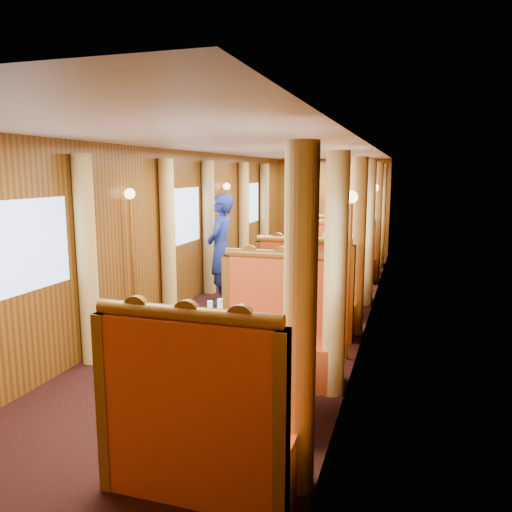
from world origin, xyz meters
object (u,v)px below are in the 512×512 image
at_px(tea_tray, 231,337).
at_px(steward, 221,249).
at_px(banquette_near_aft, 277,338).
at_px(banquette_mid_aft, 330,274).
at_px(rose_vase_far, 347,229).
at_px(teapot_left, 220,333).
at_px(teapot_back, 234,328).
at_px(banquette_far_aft, 353,246).
at_px(passenger, 328,258).
at_px(table_mid, 319,290).
at_px(teapot_right, 236,335).
at_px(table_near, 247,380).
at_px(rose_vase_mid, 318,254).
at_px(banquette_far_fwd, 341,260).
at_px(banquette_mid_fwd, 305,303).
at_px(banquette_near_fwd, 199,432).
at_px(fruit_plate, 277,343).
at_px(table_far, 347,254).

relative_size(tea_tray, steward, 0.19).
height_order(banquette_near_aft, banquette_mid_aft, same).
bearing_deg(rose_vase_far, teapot_left, -91.31).
bearing_deg(teapot_back, banquette_far_aft, 77.33).
relative_size(banquette_far_aft, passenger, 1.76).
xyz_separation_m(table_mid, teapot_right, (-0.05, -3.63, 0.44)).
height_order(table_mid, tea_tray, tea_tray).
relative_size(table_near, banquette_far_aft, 0.78).
bearing_deg(rose_vase_mid, banquette_near_aft, -89.53).
xyz_separation_m(banquette_far_fwd, passenger, (-0.00, -1.72, 0.32)).
distance_m(teapot_right, rose_vase_mid, 3.62).
bearing_deg(table_mid, passenger, 90.00).
xyz_separation_m(banquette_mid_aft, teapot_back, (-0.14, -4.45, 0.39)).
relative_size(banquette_far_fwd, teapot_right, 8.33).
bearing_deg(banquette_mid_fwd, banquette_far_fwd, 90.00).
height_order(rose_vase_mid, steward, steward).
relative_size(banquette_near_fwd, banquette_far_fwd, 1.00).
bearing_deg(banquette_near_fwd, steward, 109.55).
relative_size(banquette_far_aft, steward, 0.74).
height_order(tea_tray, fruit_plate, fruit_plate).
bearing_deg(table_far, fruit_plate, -87.62).
xyz_separation_m(table_far, fruit_plate, (0.29, -7.08, 0.39)).
bearing_deg(banquette_mid_fwd, table_far, 90.00).
relative_size(banquette_near_fwd, banquette_near_aft, 1.00).
distance_m(banquette_far_fwd, fruit_plate, 6.09).
xyz_separation_m(banquette_far_fwd, rose_vase_mid, (-0.02, -2.49, 0.50)).
distance_m(banquette_mid_fwd, teapot_right, 2.64).
bearing_deg(table_mid, teapot_back, -92.31).
distance_m(table_near, teapot_left, 0.50).
distance_m(banquette_far_fwd, passenger, 1.75).
height_order(banquette_near_aft, banquette_mid_fwd, same).
relative_size(table_mid, tea_tray, 3.09).
distance_m(rose_vase_mid, steward, 1.65).
height_order(banquette_mid_fwd, table_far, banquette_mid_fwd).
bearing_deg(banquette_mid_aft, tea_tray, -91.69).
distance_m(banquette_near_aft, steward, 3.17).
bearing_deg(tea_tray, table_near, 6.23).
distance_m(banquette_mid_fwd, banquette_mid_aft, 2.03).
height_order(banquette_far_aft, passenger, banquette_far_aft).
distance_m(table_near, banquette_far_aft, 8.01).
distance_m(fruit_plate, rose_vase_far, 7.06).
height_order(teapot_back, passenger, passenger).
xyz_separation_m(fruit_plate, rose_vase_far, (-0.33, 7.05, 0.16)).
height_order(table_far, rose_vase_mid, rose_vase_mid).
distance_m(banquette_near_aft, banquette_far_fwd, 4.97).
height_order(table_mid, banquette_far_aft, banquette_far_aft).
bearing_deg(rose_vase_far, passenger, -89.30).
relative_size(banquette_near_aft, table_far, 1.28).
xyz_separation_m(table_mid, table_far, (0.00, 3.50, 0.00)).
height_order(table_near, banquette_far_fwd, banquette_far_fwd).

